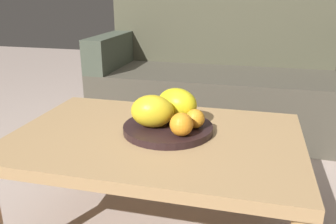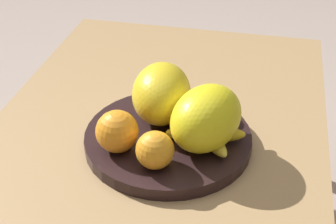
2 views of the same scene
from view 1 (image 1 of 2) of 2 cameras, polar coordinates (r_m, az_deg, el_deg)
coffee_table at (r=1.26m, az=-2.04°, el=-5.56°), size 1.02×0.68×0.42m
couch at (r=2.41m, az=9.27°, el=4.61°), size 1.70×0.70×0.90m
fruit_bowl at (r=1.26m, az=0.00°, el=-2.69°), size 0.32×0.32×0.03m
melon_large_front at (r=1.22m, az=-2.57°, el=0.14°), size 0.16×0.13×0.11m
melon_smaller_beside at (r=1.30m, az=1.50°, el=1.34°), size 0.19×0.17×0.12m
orange_front at (r=1.15m, az=2.20°, el=-2.04°), size 0.08×0.08×0.08m
orange_left at (r=1.22m, az=4.43°, el=-1.10°), size 0.07×0.07×0.07m
apple_front at (r=1.32m, az=-2.83°, el=0.32°), size 0.06×0.06×0.06m
banana_bunch at (r=1.31m, az=1.03°, el=0.06°), size 0.15×0.15×0.06m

